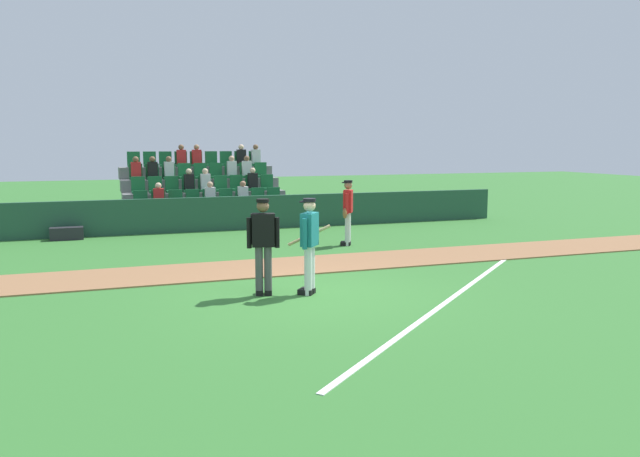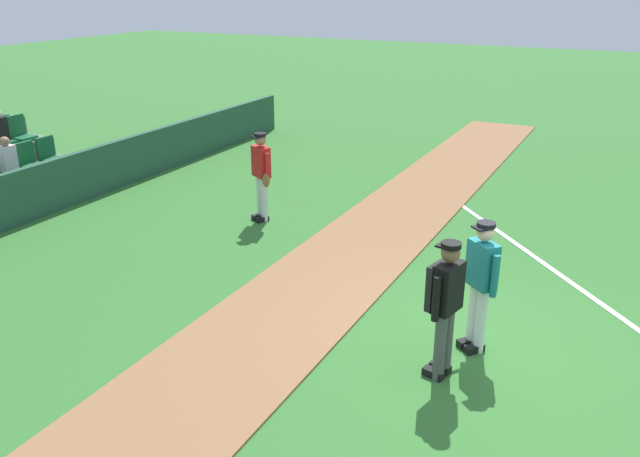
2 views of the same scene
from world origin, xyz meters
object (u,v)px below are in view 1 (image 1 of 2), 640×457
(umpire_home_plate, at_px, (263,241))
(runner_red_jersey, at_px, (348,210))
(batter_teal_jersey, at_px, (309,242))
(equipment_bag, at_px, (67,234))

(umpire_home_plate, bearing_deg, runner_red_jersey, 52.82)
(batter_teal_jersey, relative_size, runner_red_jersey, 1.00)
(batter_teal_jersey, xyz_separation_m, equipment_bag, (-4.36, 8.65, -0.79))
(runner_red_jersey, relative_size, equipment_bag, 1.96)
(batter_teal_jersey, relative_size, umpire_home_plate, 1.00)
(batter_teal_jersey, height_order, umpire_home_plate, same)
(runner_red_jersey, bearing_deg, umpire_home_plate, -127.18)
(umpire_home_plate, relative_size, runner_red_jersey, 1.00)
(umpire_home_plate, bearing_deg, equipment_bag, 112.86)
(runner_red_jersey, xyz_separation_m, equipment_bag, (-7.17, 3.68, -0.78))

